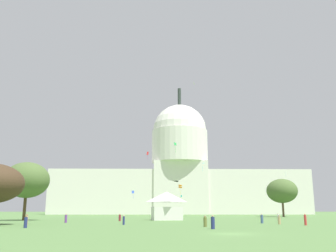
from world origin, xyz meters
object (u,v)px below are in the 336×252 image
person_navy_mid_right (124,220)px  kite_turquoise_low (181,197)px  kite_cyan_mid (202,165)px  person_red_near_tree_west (305,220)px  kite_lime_high (194,83)px  event_tent (167,206)px  person_denim_back_center (262,219)px  person_white_edge_west (278,217)px  kite_white_low (286,174)px  capitol_building (180,172)px  person_tan_mid_left (27,220)px  kite_red_mid (148,154)px  kite_blue_low (133,193)px  person_navy_deep_crowd (26,222)px  person_olive_mid_center (205,222)px  tree_east_near (282,191)px  kite_green_mid (175,145)px  kite_orange_low (180,186)px  person_purple_front_left (66,219)px  person_navy_lawn_far_left (213,223)px  kite_black_low (177,184)px  person_tan_front_center (279,220)px  person_maroon_back_left (120,218)px  tree_west_far (27,180)px

person_navy_mid_right → kite_turquoise_low: 113.91m
kite_turquoise_low → kite_cyan_mid: (7.82, -18.03, 12.80)m
person_red_near_tree_west → kite_lime_high: size_ratio=1.58×
event_tent → person_denim_back_center: 25.97m
event_tent → person_white_edge_west: bearing=1.3°
kite_white_low → kite_cyan_mid: (-19.27, 45.68, 8.04)m
capitol_building → person_tan_mid_left: capitol_building is taller
person_red_near_tree_west → kite_red_mid: 101.70m
kite_blue_low → person_navy_deep_crowd: bearing=117.3°
person_olive_mid_center → kite_lime_high: bearing=26.8°
person_navy_deep_crowd → kite_turquoise_low: 125.61m
capitol_building → tree_east_near: bearing=-66.1°
person_tan_mid_left → kite_green_mid: 80.28m
kite_orange_low → kite_red_mid: bearing=-58.8°
kite_white_low → kite_orange_low: bearing=-48.3°
person_purple_front_left → kite_cyan_mid: (34.88, 84.87, 19.86)m
person_navy_lawn_far_left → kite_green_mid: (-0.88, 83.27, 24.02)m
capitol_building → kite_green_mid: size_ratio=35.29×
kite_black_low → person_tan_front_center: bearing=137.7°
capitol_building → kite_white_low: size_ratio=92.40×
person_navy_deep_crowd → kite_red_mid: size_ratio=0.48×
person_navy_deep_crowd → person_navy_lawn_far_left: bearing=43.0°
person_navy_mid_right → person_maroon_back_left: 19.77m
tree_west_far → person_olive_mid_center: tree_west_far is taller
kite_cyan_mid → person_navy_mid_right: bearing=-47.3°
tree_west_far → kite_white_low: size_ratio=9.02×
kite_turquoise_low → kite_lime_high: 58.14m
kite_white_low → event_tent: bearing=40.1°
person_navy_lawn_far_left → kite_turquoise_low: 126.15m
kite_lime_high → person_tan_front_center: bearing=-117.2°
kite_cyan_mid → person_denim_back_center: bearing=-33.4°
person_maroon_back_left → kite_green_mid: kite_green_mid is taller
tree_east_near → kite_lime_high: size_ratio=12.53×
event_tent → kite_white_low: 43.13m
person_maroon_back_left → kite_white_low: (45.42, 29.29, 11.89)m
tree_east_near → kite_green_mid: kite_green_mid is taller
kite_cyan_mid → kite_black_low: size_ratio=1.84×
person_navy_mid_right → person_tan_mid_left: size_ratio=0.90×
kite_white_low → kite_black_low: size_ratio=0.86×
person_purple_front_left → kite_lime_high: size_ratio=1.45×
person_tan_front_center → kite_white_low: (17.79, 47.30, 11.91)m
person_purple_front_left → kite_black_low: 40.89m
person_red_near_tree_west → kite_cyan_mid: bearing=-94.4°
person_navy_deep_crowd → person_olive_mid_center: bearing=57.3°
tree_west_far → person_navy_lawn_far_left: size_ratio=7.56×
person_tan_front_center → kite_cyan_mid: (-1.48, 92.98, 19.95)m
kite_red_mid → tree_east_near: bearing=-141.9°
person_navy_mid_right → person_olive_mid_center: size_ratio=1.00×
person_denim_back_center → kite_orange_low: bearing=144.1°
person_white_edge_west → kite_turquoise_low: 84.09m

